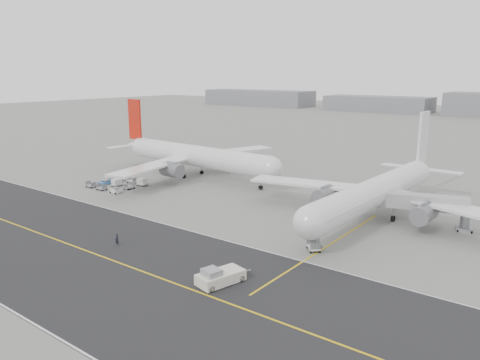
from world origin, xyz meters
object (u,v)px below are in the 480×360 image
Objects in this scene: airliner_a at (193,156)px; ground_crew_a at (117,240)px; pushback_tug at (220,277)px; jet_bridge at (424,204)px; airliner_b at (378,191)px.

airliner_a is 29.49× the size of ground_crew_a.
jet_bridge reaches higher than pushback_tug.
airliner_b is at bearing 165.88° from jet_bridge.
airliner_a is 50.73m from airliner_b.
airliner_b reaches higher than ground_crew_a.
pushback_tug is 0.52× the size of jet_bridge.
ground_crew_a is (-34.49, -37.11, -3.14)m from jet_bridge.
pushback_tug is at bearing -131.43° from airliner_a.
ground_crew_a is at bearing -123.49° from airliner_b.
airliner_a is at bearing 111.83° from ground_crew_a.
jet_bridge is (58.35, -6.11, -1.31)m from airliner_a.
airliner_b is at bearing 47.22° from ground_crew_a.
pushback_tug is 40.46m from jet_bridge.
pushback_tug is (44.79, -44.11, -4.42)m from airliner_a.
airliner_a is at bearing 174.96° from airliner_b.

